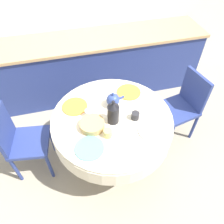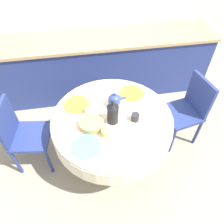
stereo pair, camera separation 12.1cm
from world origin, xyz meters
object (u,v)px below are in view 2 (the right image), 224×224
(chair_right, at_px, (22,133))
(teapot, at_px, (115,100))
(chair_left, at_px, (188,108))
(coffee_carafe, at_px, (112,113))

(chair_right, xyz_separation_m, teapot, (0.99, 0.03, 0.30))
(chair_left, bearing_deg, teapot, 80.40)
(chair_left, height_order, chair_right, same)
(chair_left, bearing_deg, chair_right, 80.26)
(coffee_carafe, distance_m, teapot, 0.22)
(teapot, bearing_deg, chair_left, 1.75)
(coffee_carafe, height_order, teapot, coffee_carafe)
(coffee_carafe, bearing_deg, chair_right, 169.13)
(chair_right, bearing_deg, teapot, 99.62)
(chair_right, bearing_deg, coffee_carafe, 87.26)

